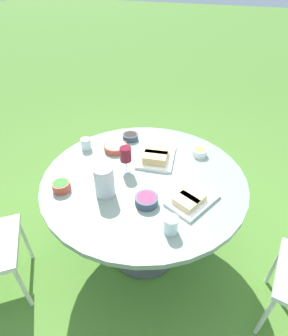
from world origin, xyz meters
The scene contains 13 objects.
ground_plane centered at (0.00, 0.00, 0.00)m, with size 40.00×40.00×0.00m, color #4C7A2D.
dining_table centered at (0.00, 0.00, 0.66)m, with size 1.31×1.31×0.77m.
water_pitcher centered at (0.26, -0.13, 0.87)m, with size 0.12×0.12×0.19m.
wine_glass centered at (0.01, -0.13, 0.90)m, with size 0.08×0.08×0.18m.
platter_bread_main centered at (0.11, 0.35, 0.80)m, with size 0.34×0.28×0.06m.
platter_charcuterie centered at (-0.20, 0.00, 0.80)m, with size 0.38×0.32×0.08m.
bowl_fries centered at (-0.39, 0.25, 0.80)m, with size 0.10×0.10×0.05m.
bowl_salad centered at (0.35, -0.38, 0.80)m, with size 0.11×0.11×0.06m.
bowl_olives centered at (-0.36, -0.30, 0.80)m, with size 0.12×0.12×0.05m.
bowl_dip_red centered at (0.22, 0.13, 0.80)m, with size 0.13×0.13×0.05m.
bowl_dip_cream centered at (-0.18, -0.32, 0.80)m, with size 0.17×0.17×0.05m.
cup_water_near centered at (0.35, 0.32, 0.82)m, with size 0.07×0.07×0.09m.
cup_water_far centered at (-0.10, -0.53, 0.81)m, with size 0.07×0.07×0.08m.
Camera 1 is at (1.19, 0.59, 1.83)m, focal length 28.00 mm.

